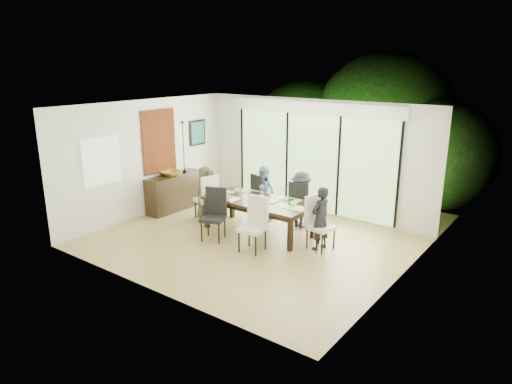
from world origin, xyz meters
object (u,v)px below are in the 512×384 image
Objects in this scene: chair_left_end at (206,196)px; sideboard at (175,192)px; person_far_left at (264,192)px; person_far_right at (301,200)px; chair_far_left at (264,196)px; chair_near_right at (252,225)px; bowl at (171,173)px; cup_a at (237,191)px; vase at (262,197)px; chair_near_left at (213,215)px; chair_right_end at (321,223)px; person_left_end at (206,193)px; table_top at (258,201)px; person_right_end at (320,218)px; laptop at (224,194)px; cup_b at (261,200)px; chair_far_right at (302,204)px; cup_c at (293,203)px.

chair_left_end is 0.68× the size of sideboard.
person_far_right is (1.00, 0.00, 0.00)m from person_far_left.
chair_near_right is at bearing 134.27° from chair_far_left.
chair_far_left is 2.30× the size of bowl.
cup_a is at bearing 133.34° from chair_near_right.
vase is (0.50, -0.80, 0.25)m from chair_far_left.
chair_near_left is 2.28m from bowl.
sideboard is at bearing 99.11° from chair_right_end.
chair_right_end is 1.00× the size of chair_near_right.
person_left_end is at bearing 100.02° from chair_right_end.
table_top is 2.18× the size of chair_near_right.
chair_far_left is 0.85× the size of person_right_end.
chair_near_right is 1.95m from person_far_left.
person_far_right is at bearing 10.69° from laptop.
chair_near_left reaches higher than cup_b.
person_far_right is at bearing 66.73° from cup_b.
chair_far_left is 1.00× the size of chair_far_right.
vase reaches higher than laptop.
person_far_right is at bearing 58.87° from chair_right_end.
cup_a is at bearing 163.61° from cup_b.
cup_c is at bearing 121.19° from person_far_right.
person_right_end reaches higher than chair_left_end.
vase is at bearing -0.31° from sideboard.
chair_near_right is 1.59m from cup_a.
person_right_end reaches higher than chair_far_left.
laptop is (-2.33, -0.10, 0.11)m from person_right_end.
chair_near_left is 1.70m from person_far_left.
chair_left_end reaches higher than cup_c.
person_far_right is at bearing 15.43° from bowl.
bowl reaches higher than cup_c.
laptop reaches higher than table_top.
cup_c is at bearing 156.26° from person_far_left.
sideboard is 0.50m from bowl.
chair_right_end is 0.09m from person_right_end.
person_far_right reaches higher than cup_b.
chair_far_left is 3.33× the size of laptop.
chair_right_end is at bearing -8.13° from cup_c.
chair_right_end is 2.18m from chair_near_left.
table_top is 19.35× the size of cup_a.
person_left_end and person_right_end have the same top height.
bowl is (-2.74, 0.06, 0.16)m from cup_b.
chair_near_left reaches higher than laptop.
sideboard is (-2.14, -0.79, -0.09)m from chair_far_left.
cup_c is at bearing -85.72° from person_right_end.
person_far_right is at bearing 56.47° from table_top.
laptop is at bearing 180.00° from cup_b.
bowl is (-1.89, -0.19, 0.16)m from cup_a.
bowl is at bearing 28.61° from person_far_left.
chair_near_right is at bearing -107.19° from cup_c.
person_far_left is (0.00, -0.02, 0.09)m from chair_far_left.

